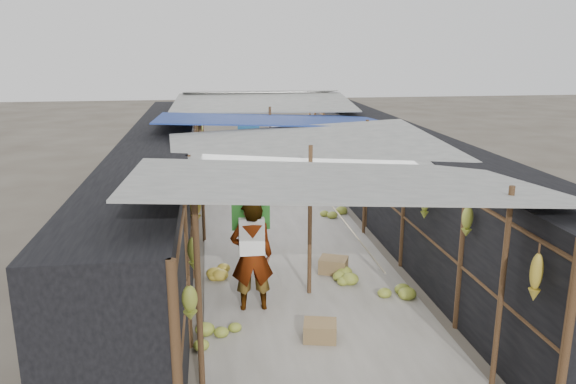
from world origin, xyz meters
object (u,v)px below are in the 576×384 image
black_basin (311,181)px  shopper_blue (233,170)px  crate_near (320,331)px  vendor_seated (331,186)px  vendor_elderly (252,256)px

black_basin → shopper_blue: bearing=-149.6°
crate_near → shopper_blue: bearing=108.9°
vendor_seated → shopper_blue: bearing=-138.0°
black_basin → vendor_seated: 2.28m
black_basin → shopper_blue: (-2.48, -1.46, 0.76)m
vendor_elderly → black_basin: bearing=-107.2°
shopper_blue → vendor_seated: (2.61, -0.79, -0.36)m
shopper_blue → vendor_elderly: bearing=-113.3°
vendor_elderly → shopper_blue: vendor_elderly is taller
crate_near → shopper_blue: size_ratio=0.28×
crate_near → shopper_blue: 8.04m
black_basin → vendor_seated: size_ratio=0.56×
vendor_elderly → vendor_seated: size_ratio=1.93×
crate_near → black_basin: (1.60, 9.42, -0.06)m
crate_near → vendor_seated: vendor_seated is taller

